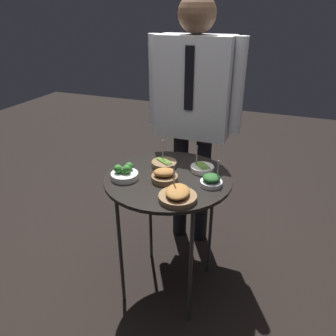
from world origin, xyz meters
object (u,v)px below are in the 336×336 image
at_px(bowl_spinach_center, 211,180).
at_px(bowl_roast_mid_left, 178,195).
at_px(serving_cart, 168,186).
at_px(bowl_asparagus_back_left, 202,168).
at_px(waiter_figure, 194,100).
at_px(bowl_asparagus_front_left, 164,164).
at_px(bowl_broccoli_far_rim, 125,174).
at_px(bowl_roast_front_right, 165,176).

xyz_separation_m(bowl_spinach_center, bowl_roast_mid_left, (-0.11, -0.19, -0.00)).
xyz_separation_m(serving_cart, bowl_spinach_center, (0.23, -0.01, 0.08)).
distance_m(serving_cart, bowl_asparagus_back_left, 0.21).
bearing_deg(bowl_asparagus_back_left, waiter_figure, 114.15).
distance_m(bowl_asparagus_front_left, waiter_figure, 0.49).
distance_m(bowl_broccoli_far_rim, waiter_figure, 0.69).
xyz_separation_m(bowl_asparagus_front_left, bowl_spinach_center, (0.30, -0.12, 0.01)).
relative_size(bowl_roast_front_right, bowl_asparagus_back_left, 0.96).
distance_m(serving_cart, bowl_broccoli_far_rim, 0.24).
relative_size(serving_cart, bowl_asparagus_back_left, 5.30).
relative_size(bowl_spinach_center, bowl_roast_mid_left, 0.75).
xyz_separation_m(serving_cart, bowl_roast_mid_left, (0.12, -0.20, 0.08)).
relative_size(bowl_asparagus_front_left, bowl_roast_front_right, 1.04).
height_order(bowl_roast_front_right, waiter_figure, waiter_figure).
bearing_deg(bowl_asparagus_back_left, bowl_asparagus_front_left, -174.02).
relative_size(bowl_spinach_center, bowl_broccoli_far_rim, 0.95).
relative_size(serving_cart, waiter_figure, 0.46).
bearing_deg(bowl_spinach_center, waiter_figure, 116.28).
bearing_deg(bowl_broccoli_far_rim, waiter_figure, 74.19).
xyz_separation_m(serving_cart, waiter_figure, (-0.03, 0.52, 0.33)).
xyz_separation_m(bowl_asparagus_front_left, bowl_asparagus_back_left, (0.21, 0.02, -0.00)).
bearing_deg(serving_cart, bowl_roast_mid_left, -57.95).
distance_m(bowl_roast_front_right, bowl_roast_mid_left, 0.19).
bearing_deg(bowl_asparagus_back_left, bowl_spinach_center, -58.13).
bearing_deg(waiter_figure, bowl_roast_front_right, -87.22).
bearing_deg(bowl_spinach_center, bowl_asparagus_front_left, 158.69).
bearing_deg(waiter_figure, bowl_spinach_center, -63.72).
distance_m(bowl_roast_front_right, bowl_broccoli_far_rim, 0.21).
xyz_separation_m(bowl_spinach_center, bowl_asparagus_back_left, (-0.09, 0.14, -0.01)).
bearing_deg(bowl_broccoli_far_rim, bowl_spinach_center, 11.61).
distance_m(bowl_asparagus_back_left, waiter_figure, 0.50).
relative_size(serving_cart, bowl_asparagus_front_left, 5.34).
bearing_deg(bowl_spinach_center, bowl_asparagus_back_left, 121.87).
height_order(bowl_spinach_center, waiter_figure, waiter_figure).
bearing_deg(serving_cart, bowl_broccoli_far_rim, -154.30).
xyz_separation_m(bowl_broccoli_far_rim, waiter_figure, (0.17, 0.62, 0.25)).
xyz_separation_m(bowl_roast_front_right, bowl_asparagus_back_left, (0.15, 0.18, -0.01)).
bearing_deg(bowl_roast_front_right, serving_cart, 90.19).
bearing_deg(bowl_broccoli_far_rim, bowl_roast_front_right, 13.59).
bearing_deg(serving_cart, waiter_figure, 93.02).
height_order(bowl_spinach_center, bowl_asparagus_back_left, bowl_asparagus_back_left).
bearing_deg(waiter_figure, bowl_broccoli_far_rim, -105.81).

